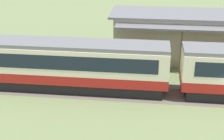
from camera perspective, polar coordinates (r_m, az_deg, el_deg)
The scene contains 3 objects.
passenger_train at distance 28.47m, azimuth -11.17°, elevation 1.28°, with size 107.20×2.91×4.07m.
railway_track at distance 28.66m, azimuth -5.50°, elevation -3.14°, with size 166.88×3.60×0.04m.
station_building at distance 34.91m, azimuth 11.03°, elevation 5.57°, with size 13.54×6.80×4.73m.
Camera 1 is at (-6.37, -24.39, 12.52)m, focal length 55.00 mm.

